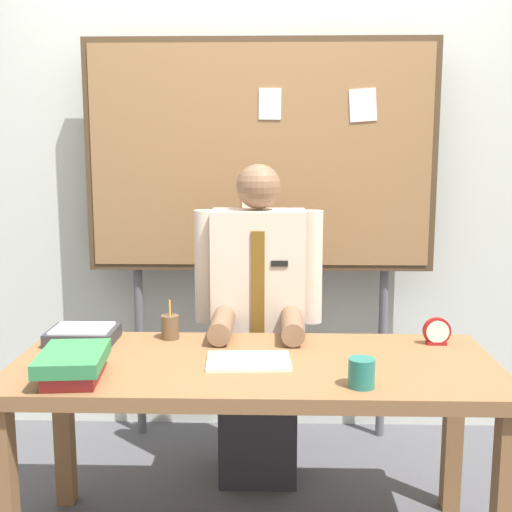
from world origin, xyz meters
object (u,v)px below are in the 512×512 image
Objects in this scene: bulletin_board at (261,161)px; pen_holder at (170,327)px; desk_clock at (437,332)px; paper_tray at (83,335)px; book_stack at (73,364)px; coffee_mug at (361,373)px; open_notebook at (249,361)px; person at (258,337)px; desk at (255,385)px.

bulletin_board is 12.43× the size of pen_holder.
desk_clock is 1.37m from paper_tray.
book_stack is at bearing -116.88° from bulletin_board.
desk_clock is 0.58m from coffee_mug.
pen_holder is at bearing 62.58° from book_stack.
open_notebook is at bearing -41.58° from pen_holder.
book_stack is 0.59m from open_notebook.
pen_holder reaches higher than book_stack.
bulletin_board reaches higher than desk_clock.
person is 0.57m from open_notebook.
coffee_mug is (0.34, -0.79, 0.12)m from person.
paper_tray is (-0.68, 0.22, 0.12)m from desk.
person is 0.76m from paper_tray.
pen_holder reaches higher than paper_tray.
book_stack is 3.30× the size of coffee_mug.
pen_holder is (-0.34, -0.69, -0.64)m from bulletin_board.
paper_tray is at bearing 102.44° from book_stack.
coffee_mug reaches higher than open_notebook.
person is at bearing 90.00° from desk.
desk is 18.42× the size of coffee_mug.
book_stack is 1.34m from desk_clock.
desk is at bearing 43.23° from open_notebook.
bulletin_board reaches higher than paper_tray.
person is 4.81× the size of open_notebook.
person is 0.78m from desk_clock.
pen_holder is (-1.04, 0.05, 0.00)m from desk_clock.
paper_tray is (-0.68, -0.74, -0.66)m from bulletin_board.
pen_holder is (-0.32, 0.28, 0.04)m from open_notebook.
paper_tray is (-0.68, -0.33, 0.10)m from person.
book_stack is (-0.58, -0.75, 0.12)m from person.
open_notebook is 3.14× the size of coffee_mug.
coffee_mug is 1.12m from paper_tray.
book_stack is (-0.58, -1.15, -0.64)m from bulletin_board.
person is at bearing -90.03° from bulletin_board.
person reaches higher than pen_holder.
paper_tray is (-0.66, 0.24, 0.02)m from open_notebook.
pen_holder is (-0.34, 0.26, 0.14)m from desk.
book_stack is 0.43m from paper_tray.
paper_tray reaches higher than open_notebook.
coffee_mug is (0.93, -0.04, -0.01)m from book_stack.
book_stack reaches higher than open_notebook.
desk is at bearing 144.50° from coffee_mug.
coffee_mug is (0.34, -0.24, 0.14)m from desk.
open_notebook is 1.12× the size of paper_tray.
book_stack is (-0.58, -0.20, 0.14)m from desk.
open_notebook reaches higher than desk.
bulletin_board is 7.65× the size of paper_tray.
pen_holder is (-0.69, 0.51, 0.00)m from coffee_mug.
bulletin_board is 21.37× the size of coffee_mug.
book_stack is 2.90× the size of desk_clock.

